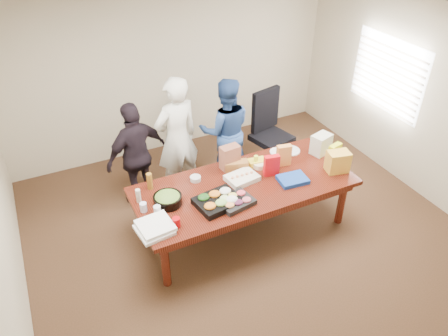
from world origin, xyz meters
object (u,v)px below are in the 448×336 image
office_chair (272,135)px  sheet_cake (242,178)px  salad_bowl (168,200)px  person_right (225,131)px  conference_table (244,207)px  person_center (177,139)px

office_chair → sheet_cake: office_chair is taller
sheet_cake → salad_bowl: size_ratio=1.14×
office_chair → person_right: bearing=156.3°
conference_table → office_chair: office_chair is taller
conference_table → salad_bowl: size_ratio=8.16×
salad_bowl → person_right: bearing=41.0°
person_right → sheet_cake: person_right is taller
sheet_cake → salad_bowl: 1.01m
office_chair → salad_bowl: size_ratio=3.58×
person_right → salad_bowl: bearing=58.6°
person_right → conference_table: bearing=92.4°
office_chair → person_center: 1.57m
conference_table → office_chair: size_ratio=2.28×
conference_table → person_center: (-0.46, 1.15, 0.55)m
person_center → sheet_cake: person_center is taller
person_center → office_chair: bearing=166.5°
sheet_cake → person_right: bearing=65.8°
person_center → sheet_cake: size_ratio=4.72×
conference_table → person_center: bearing=111.7°
conference_table → sheet_cake: size_ratio=7.17×
person_center → person_right: person_center is taller
person_right → salad_bowl: person_right is taller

